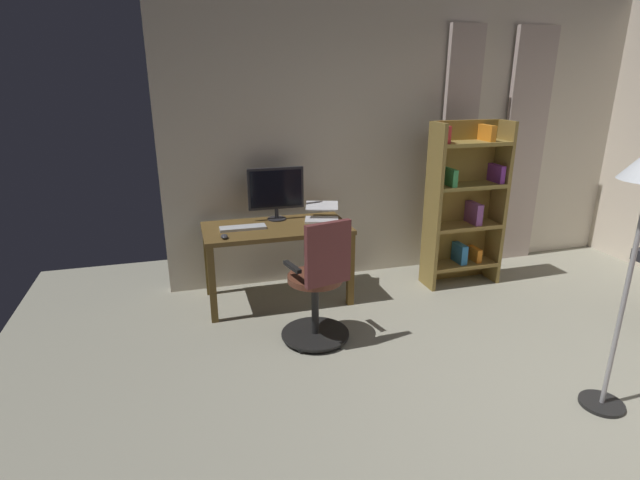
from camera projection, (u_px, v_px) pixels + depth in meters
name	position (u px, v px, depth m)	size (l,w,h in m)	color
ground_plane	(630.00, 449.00, 2.86)	(7.92, 7.92, 0.00)	gray
back_room_partition	(412.00, 138.00, 5.18)	(5.15, 0.10, 2.87)	beige
curtain_left_panel	(523.00, 149.00, 5.47)	(0.49, 0.06, 2.56)	#C0ADA4
curtain_right_panel	(457.00, 153.00, 5.25)	(0.38, 0.06, 2.56)	#C0ADA4
desk	(277.00, 236.00, 4.57)	(1.34, 0.68, 0.74)	brown
office_chair	(319.00, 287.00, 3.86)	(0.56, 0.56, 1.05)	black
computer_monitor	(276.00, 190.00, 4.67)	(0.54, 0.18, 0.50)	#232328
computer_keyboard	(243.00, 228.00, 4.45)	(0.42, 0.13, 0.02)	#B7BCC1
laptop	(322.00, 215.00, 4.72)	(0.39, 0.39, 0.15)	silver
computer_mouse	(224.00, 236.00, 4.20)	(0.06, 0.10, 0.04)	#333338
bookshelf	(464.00, 204.00, 4.95)	(0.78, 0.30, 1.65)	olive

